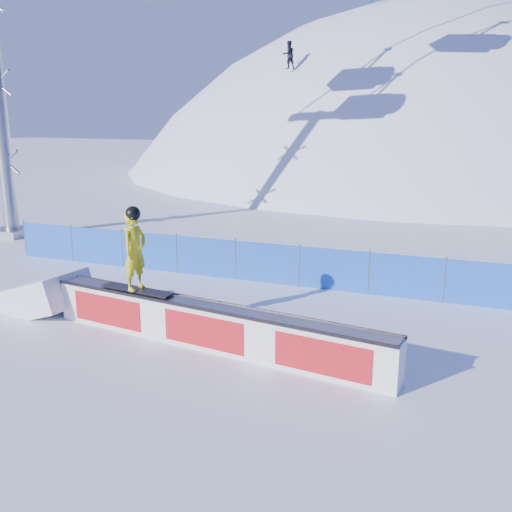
% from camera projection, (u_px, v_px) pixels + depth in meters
% --- Properties ---
extents(ground, '(160.00, 160.00, 0.00)m').
position_uv_depth(ground, '(282.00, 350.00, 12.15)').
color(ground, white).
rests_on(ground, ground).
extents(snow_hill, '(64.00, 64.00, 64.00)m').
position_uv_depth(snow_hill, '(420.00, 358.00, 54.55)').
color(snow_hill, white).
rests_on(snow_hill, ground).
extents(safety_fence, '(22.05, 0.05, 1.30)m').
position_uv_depth(safety_fence, '(333.00, 270.00, 16.07)').
color(safety_fence, blue).
rests_on(safety_fence, ground).
extents(rail_box, '(8.23, 1.67, 0.99)m').
position_uv_depth(rail_box, '(210.00, 327.00, 12.15)').
color(rail_box, white).
rests_on(rail_box, ground).
extents(snow_ramp, '(2.58, 1.81, 1.50)m').
position_uv_depth(snow_ramp, '(43.00, 309.00, 14.67)').
color(snow_ramp, white).
rests_on(snow_ramp, ground).
extents(snowboarder, '(1.88, 0.71, 1.94)m').
position_uv_depth(snowboarder, '(135.00, 250.00, 12.71)').
color(snowboarder, black).
rests_on(snowboarder, rail_box).
extents(distant_skiers, '(19.73, 10.78, 6.77)m').
position_uv_depth(distant_skiers, '(436.00, 11.00, 36.64)').
color(distant_skiers, black).
rests_on(distant_skiers, ground).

